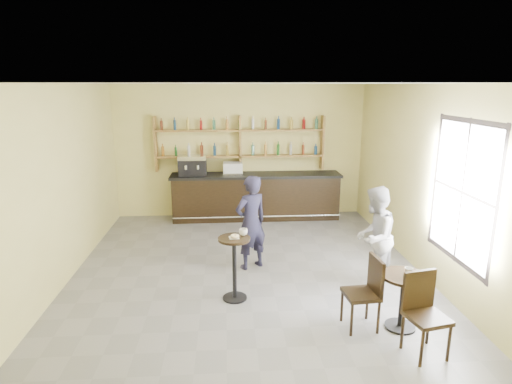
{
  "coord_description": "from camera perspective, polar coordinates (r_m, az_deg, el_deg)",
  "views": [
    {
      "loc": [
        -0.34,
        -6.84,
        3.19
      ],
      "look_at": [
        0.2,
        0.8,
        1.25
      ],
      "focal_mm": 30.0,
      "sensor_mm": 36.0,
      "label": 1
    }
  ],
  "objects": [
    {
      "name": "floor",
      "position": [
        7.56,
        -1.1,
        -10.76
      ],
      "size": [
        7.0,
        7.0,
        0.0
      ],
      "primitive_type": "plane",
      "color": "slate",
      "rests_on": "ground"
    },
    {
      "name": "ceiling",
      "position": [
        6.85,
        -1.23,
        14.29
      ],
      "size": [
        7.0,
        7.0,
        0.0
      ],
      "primitive_type": "plane",
      "rotation": [
        3.14,
        0.0,
        0.0
      ],
      "color": "white",
      "rests_on": "wall_back"
    },
    {
      "name": "wall_back",
      "position": [
        10.47,
        -2.15,
        5.46
      ],
      "size": [
        7.0,
        0.0,
        7.0
      ],
      "primitive_type": "plane",
      "rotation": [
        1.57,
        0.0,
        0.0
      ],
      "color": "#E0D57F",
      "rests_on": "floor"
    },
    {
      "name": "wall_front",
      "position": [
        3.72,
        1.64,
        -11.12
      ],
      "size": [
        7.0,
        0.0,
        7.0
      ],
      "primitive_type": "plane",
      "rotation": [
        -1.57,
        0.0,
        0.0
      ],
      "color": "#E0D57F",
      "rests_on": "floor"
    },
    {
      "name": "wall_left",
      "position": [
        7.51,
        -24.67,
        0.67
      ],
      "size": [
        0.0,
        7.0,
        7.0
      ],
      "primitive_type": "plane",
      "rotation": [
        1.57,
        0.0,
        1.57
      ],
      "color": "#E0D57F",
      "rests_on": "floor"
    },
    {
      "name": "wall_right",
      "position": [
        7.78,
        21.49,
        1.41
      ],
      "size": [
        0.0,
        7.0,
        7.0
      ],
      "primitive_type": "plane",
      "rotation": [
        1.57,
        0.0,
        -1.57
      ],
      "color": "#E0D57F",
      "rests_on": "floor"
    },
    {
      "name": "window_pane",
      "position": [
        6.72,
        25.82,
        -0.04
      ],
      "size": [
        0.0,
        2.0,
        2.0
      ],
      "primitive_type": "plane",
      "rotation": [
        1.57,
        0.0,
        -1.57
      ],
      "color": "white",
      "rests_on": "wall_right"
    },
    {
      "name": "window_frame",
      "position": [
        6.72,
        25.78,
        -0.04
      ],
      "size": [
        0.04,
        1.7,
        2.1
      ],
      "primitive_type": null,
      "color": "black",
      "rests_on": "wall_right"
    },
    {
      "name": "shelf_unit",
      "position": [
        10.31,
        -2.13,
        6.51
      ],
      "size": [
        4.0,
        0.26,
        1.4
      ],
      "primitive_type": null,
      "color": "brown",
      "rests_on": "wall_back"
    },
    {
      "name": "liquor_bottles",
      "position": [
        10.29,
        -2.14,
        7.45
      ],
      "size": [
        3.68,
        0.1,
        1.0
      ],
      "primitive_type": null,
      "color": "#8C5919",
      "rests_on": "shelf_unit"
    },
    {
      "name": "bar_counter",
      "position": [
        10.36,
        -0.02,
        -0.56
      ],
      "size": [
        4.06,
        0.79,
        1.1
      ],
      "primitive_type": null,
      "color": "black",
      "rests_on": "floor"
    },
    {
      "name": "espresso_machine",
      "position": [
        10.2,
        -8.46,
        3.55
      ],
      "size": [
        0.65,
        0.42,
        0.46
      ],
      "primitive_type": null,
      "rotation": [
        0.0,
        0.0,
        0.01
      ],
      "color": "black",
      "rests_on": "bar_counter"
    },
    {
      "name": "pastry_case",
      "position": [
        10.18,
        -3.11,
        3.15
      ],
      "size": [
        0.5,
        0.42,
        0.28
      ],
      "primitive_type": null,
      "rotation": [
        0.0,
        0.0,
        -0.1
      ],
      "color": "silver",
      "rests_on": "bar_counter"
    },
    {
      "name": "pedestal_table",
      "position": [
        6.54,
        -2.88,
        -10.17
      ],
      "size": [
        0.49,
        0.49,
        0.99
      ],
      "primitive_type": null,
      "rotation": [
        0.0,
        0.0,
        0.02
      ],
      "color": "black",
      "rests_on": "floor"
    },
    {
      "name": "napkin",
      "position": [
        6.35,
        -2.94,
        -6.1
      ],
      "size": [
        0.16,
        0.16,
        0.0
      ],
      "primitive_type": "cube",
      "rotation": [
        0.0,
        0.0,
        0.1
      ],
      "color": "white",
      "rests_on": "pedestal_table"
    },
    {
      "name": "donut",
      "position": [
        6.33,
        -2.85,
        -5.91
      ],
      "size": [
        0.15,
        0.15,
        0.05
      ],
      "primitive_type": "torus",
      "rotation": [
        0.0,
        0.0,
        -0.15
      ],
      "color": "gold",
      "rests_on": "napkin"
    },
    {
      "name": "cup_pedestal",
      "position": [
        6.43,
        -1.71,
        -5.36
      ],
      "size": [
        0.14,
        0.14,
        0.1
      ],
      "primitive_type": "imported",
      "rotation": [
        0.0,
        0.0,
        0.09
      ],
      "color": "white",
      "rests_on": "pedestal_table"
    },
    {
      "name": "man_main",
      "position": [
        7.48,
        -0.69,
        -4.09
      ],
      "size": [
        0.73,
        0.66,
        1.68
      ],
      "primitive_type": "imported",
      "rotation": [
        0.0,
        0.0,
        3.66
      ],
      "color": "black",
      "rests_on": "floor"
    },
    {
      "name": "cafe_table",
      "position": [
        6.17,
        18.9,
        -13.66
      ],
      "size": [
        0.69,
        0.69,
        0.77
      ],
      "primitive_type": null,
      "rotation": [
        0.0,
        0.0,
        0.15
      ],
      "color": "black",
      "rests_on": "floor"
    },
    {
      "name": "cup_cafe",
      "position": [
        6.01,
        19.68,
        -9.93
      ],
      "size": [
        0.12,
        0.12,
        0.1
      ],
      "primitive_type": "imported",
      "rotation": [
        0.0,
        0.0,
        -0.12
      ],
      "color": "white",
      "rests_on": "cafe_table"
    },
    {
      "name": "chair_west",
      "position": [
        5.98,
        13.81,
        -12.99
      ],
      "size": [
        0.46,
        0.46,
        0.99
      ],
      "primitive_type": null,
      "rotation": [
        0.0,
        0.0,
        -1.49
      ],
      "color": "black",
      "rests_on": "floor"
    },
    {
      "name": "chair_south",
      "position": [
        5.66,
        21.88,
        -15.19
      ],
      "size": [
        0.52,
        0.52,
        1.02
      ],
      "primitive_type": null,
      "rotation": [
        0.0,
        0.0,
        0.21
      ],
      "color": "black",
      "rests_on": "floor"
    },
    {
      "name": "patron_second",
      "position": [
        7.12,
        15.48,
        -5.77
      ],
      "size": [
        0.97,
        1.01,
        1.64
      ],
      "primitive_type": "imported",
      "rotation": [
        0.0,
        0.0,
        -2.18
      ],
      "color": "#99989D",
      "rests_on": "floor"
    }
  ]
}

